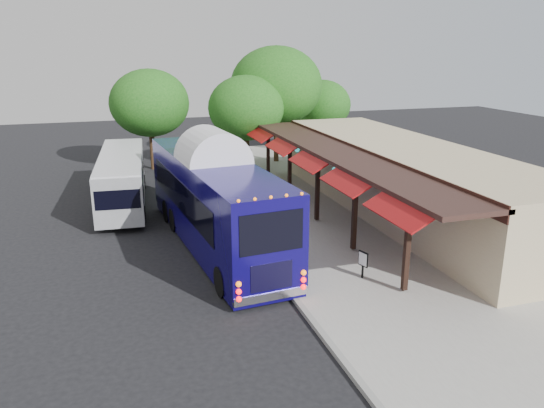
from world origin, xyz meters
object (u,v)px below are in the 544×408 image
object	(u,v)px
ped_c	(236,186)
sign_board	(363,260)
ped_d	(233,163)
ped_b	(263,204)
coach_bus	(214,197)
ped_a	(261,218)
city_bus	(122,177)

from	to	relation	value
ped_c	sign_board	size ratio (longest dim) A/B	1.62
ped_c	ped_d	distance (m)	5.63
ped_b	ped_c	xyz separation A→B (m)	(-0.32, 4.01, -0.11)
sign_board	ped_d	bearing A→B (deg)	75.87
coach_bus	ped_d	size ratio (longest dim) A/B	7.37
ped_c	sign_board	world-z (taller)	ped_c
ped_a	coach_bus	bearing A→B (deg)	167.67
ped_b	ped_d	size ratio (longest dim) A/B	1.10
coach_bus	ped_c	distance (m)	6.41
ped_d	city_bus	bearing A→B (deg)	34.08
ped_a	ped_b	xyz separation A→B (m)	(0.63, 1.74, 0.07)
coach_bus	ped_c	xyz separation A→B (m)	(2.36, 5.84, -1.17)
city_bus	sign_board	distance (m)	15.06
ped_c	ped_d	world-z (taller)	ped_d
sign_board	ped_a	bearing A→B (deg)	96.36
ped_b	sign_board	distance (m)	7.26
ped_d	coach_bus	bearing A→B (deg)	78.74
ped_a	ped_b	distance (m)	1.85
coach_bus	ped_b	distance (m)	3.42
ped_a	sign_board	bearing A→B (deg)	-81.54
city_bus	ped_b	xyz separation A→B (m)	(6.18, -5.76, -0.42)
ped_d	sign_board	distance (m)	16.60
ped_b	ped_d	xyz separation A→B (m)	(0.82, 9.52, -0.08)
coach_bus	ped_b	size ratio (longest dim) A/B	6.72
ped_c	sign_board	distance (m)	11.25
ped_a	ped_c	bearing A→B (deg)	71.89
ped_b	sign_board	bearing A→B (deg)	96.40
ped_b	sign_board	world-z (taller)	ped_b
coach_bus	ped_a	bearing A→B (deg)	-2.84
ped_b	ped_c	distance (m)	4.02
ped_c	sign_board	bearing A→B (deg)	100.02
ped_c	ped_d	xyz separation A→B (m)	(1.14, 5.51, 0.03)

